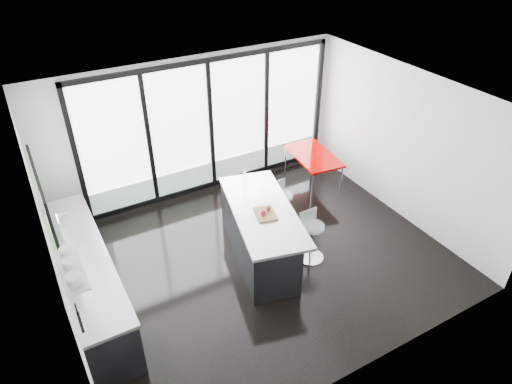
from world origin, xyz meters
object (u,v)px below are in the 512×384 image
island (258,232)px  bar_stool_far (282,210)px  bar_stool_near (312,242)px  red_table (312,170)px

island → bar_stool_far: bearing=32.0°
island → bar_stool_far: 0.92m
bar_stool_near → island: bearing=142.5°
island → bar_stool_near: bearing=-36.0°
bar_stool_near → bar_stool_far: (0.05, 1.01, -0.00)m
bar_stool_near → red_table: (1.38, 1.93, 0.00)m
red_table → island: bearing=-146.3°
bar_stool_far → island: bearing=-153.7°
bar_stool_near → red_table: bearing=52.9°
island → red_table: island is taller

